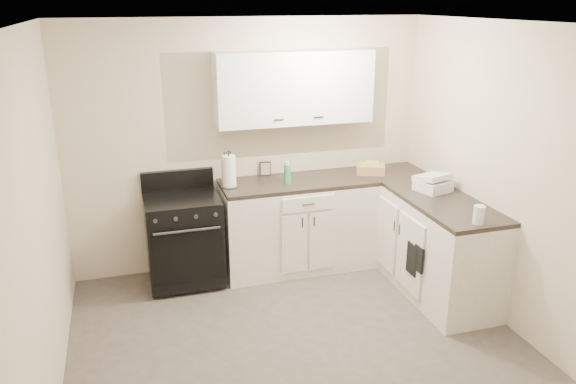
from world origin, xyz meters
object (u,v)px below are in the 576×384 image
object	(u,v)px
paper_towel	(229,171)
countertop_grill	(433,185)
wicker_basket	(371,169)
stove	(184,239)
knife_block	(228,173)

from	to	relation	value
paper_towel	countertop_grill	world-z (taller)	paper_towel
wicker_basket	countertop_grill	distance (m)	0.75
stove	wicker_basket	world-z (taller)	wicker_basket
paper_towel	wicker_basket	xyz separation A→B (m)	(1.48, 0.00, -0.11)
stove	countertop_grill	world-z (taller)	countertop_grill
stove	countertop_grill	bearing A→B (deg)	-15.73
knife_block	countertop_grill	size ratio (longest dim) A/B	0.86
knife_block	countertop_grill	xyz separation A→B (m)	(1.81, -0.73, -0.07)
stove	paper_towel	xyz separation A→B (m)	(0.47, 0.03, 0.64)
stove	wicker_basket	size ratio (longest dim) A/B	2.97
paper_towel	countertop_grill	distance (m)	1.93
countertop_grill	knife_block	bearing A→B (deg)	141.40
knife_block	paper_towel	world-z (taller)	paper_towel
stove	paper_towel	world-z (taller)	paper_towel
wicker_basket	countertop_grill	bearing A→B (deg)	-63.76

